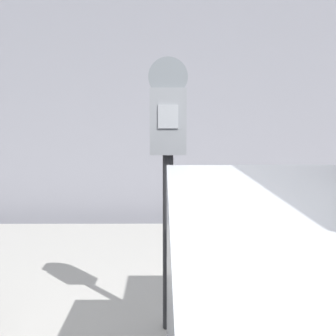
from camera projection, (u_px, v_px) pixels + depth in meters
sidewalk at (159, 269)px, 3.84m from camera, size 24.00×2.80×0.12m
parking_meter at (168, 134)px, 2.51m from camera, size 0.21×0.14×1.49m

